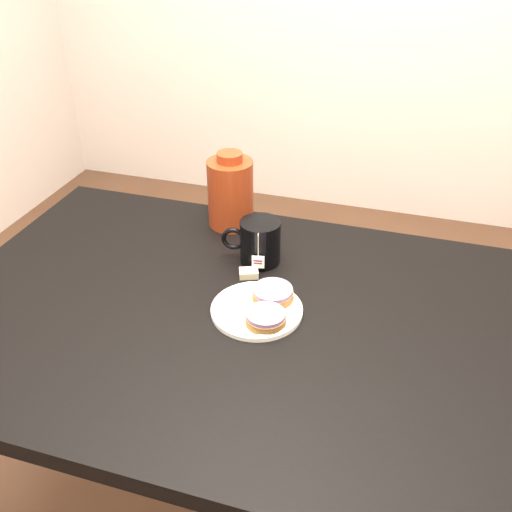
% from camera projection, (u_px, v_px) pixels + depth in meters
% --- Properties ---
extents(table, '(1.40, 0.90, 0.75)m').
position_uv_depth(table, '(248.00, 342.00, 1.30)').
color(table, black).
rests_on(table, ground_plane).
extents(plate, '(0.20, 0.20, 0.02)m').
position_uv_depth(plate, '(257.00, 309.00, 1.25)').
color(plate, white).
rests_on(plate, table).
extents(bagel_back, '(0.11, 0.11, 0.03)m').
position_uv_depth(bagel_back, '(273.00, 294.00, 1.27)').
color(bagel_back, brown).
rests_on(bagel_back, plate).
extents(bagel_front, '(0.12, 0.12, 0.03)m').
position_uv_depth(bagel_front, '(266.00, 318.00, 1.20)').
color(bagel_front, brown).
rests_on(bagel_front, plate).
extents(mug, '(0.15, 0.12, 0.11)m').
position_uv_depth(mug, '(259.00, 242.00, 1.40)').
color(mug, black).
rests_on(mug, table).
extents(teabag_pouch, '(0.05, 0.05, 0.02)m').
position_uv_depth(teabag_pouch, '(249.00, 273.00, 1.36)').
color(teabag_pouch, '#C6B793').
rests_on(teabag_pouch, table).
extents(bagel_package, '(0.12, 0.12, 0.21)m').
position_uv_depth(bagel_package, '(231.00, 192.00, 1.53)').
color(bagel_package, '#5B1A0C').
rests_on(bagel_package, table).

